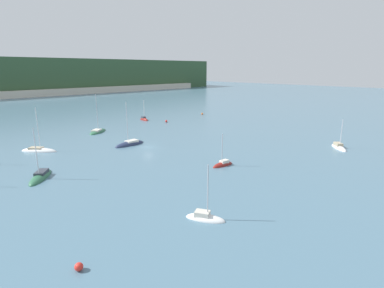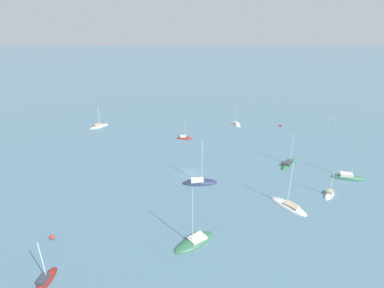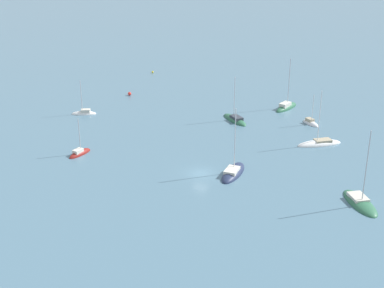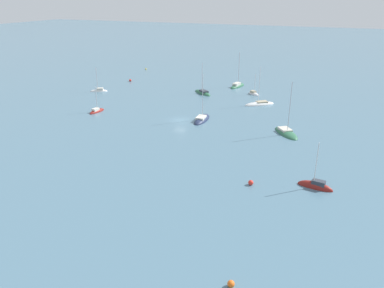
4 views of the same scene
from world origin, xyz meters
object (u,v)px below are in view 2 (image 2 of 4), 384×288
object	(u,v)px
mooring_buoy_2	(52,237)
mooring_buoy_3	(281,125)
sailboat_1	(289,206)
sailboat_4	(99,126)
sailboat_6	(46,281)
sailboat_8	(348,178)
sailboat_9	(236,124)
sailboat_0	(184,138)
sailboat_2	(200,183)
mooring_buoy_0	(333,120)
sailboat_3	(329,195)
sailboat_7	(194,242)
sailboat_5	(289,164)

from	to	relation	value
mooring_buoy_2	mooring_buoy_3	distance (m)	81.40
sailboat_1	sailboat_4	distance (m)	71.58
sailboat_6	sailboat_8	distance (m)	68.46
mooring_buoy_2	sailboat_9	bearing A→B (deg)	-125.27
sailboat_9	sailboat_1	bearing A→B (deg)	157.18
sailboat_0	sailboat_2	world-z (taller)	sailboat_2
mooring_buoy_0	sailboat_0	bearing A→B (deg)	17.01
sailboat_0	sailboat_1	distance (m)	43.29
sailboat_0	sailboat_8	world-z (taller)	sailboat_8
sailboat_6	sailboat_9	xyz separation A→B (m)	(-38.61, -68.39, 0.01)
sailboat_1	sailboat_4	xyz separation A→B (m)	(53.47, -47.60, 0.06)
sailboat_3	sailboat_4	bearing A→B (deg)	-84.76
sailboat_1	sailboat_9	size ratio (longest dim) A/B	1.38
sailboat_7	sailboat_9	distance (m)	62.03
sailboat_4	mooring_buoy_3	size ratio (longest dim) A/B	9.37
sailboat_6	mooring_buoy_2	size ratio (longest dim) A/B	10.34
sailboat_2	sailboat_4	size ratio (longest dim) A/B	1.53
sailboat_9	mooring_buoy_2	xyz separation A→B (m)	(41.66, 58.91, 0.29)
sailboat_0	sailboat_6	distance (m)	59.29
mooring_buoy_3	sailboat_5	bearing A→B (deg)	78.58
mooring_buoy_0	mooring_buoy_3	bearing A→B (deg)	15.29
sailboat_3	sailboat_8	xyz separation A→B (m)	(-7.77, -7.40, 0.02)
sailboat_7	mooring_buoy_3	world-z (taller)	sailboat_7
sailboat_0	mooring_buoy_3	distance (m)	36.18
sailboat_3	mooring_buoy_0	distance (m)	54.28
sailboat_6	mooring_buoy_3	bearing A→B (deg)	-30.75
sailboat_1	sailboat_8	distance (m)	21.59
sailboat_6	mooring_buoy_0	size ratio (longest dim) A/B	14.89
sailboat_1	mooring_buoy_0	xyz separation A→B (m)	(-32.66, -53.75, 0.21)
sailboat_8	mooring_buoy_3	size ratio (longest dim) A/B	14.50
sailboat_7	mooring_buoy_0	bearing A→B (deg)	-166.27
sailboat_1	sailboat_8	bearing A→B (deg)	-97.17
sailboat_3	mooring_buoy_0	size ratio (longest dim) A/B	12.14
sailboat_6	mooring_buoy_0	distance (m)	104.97
sailboat_0	sailboat_7	bearing A→B (deg)	-81.03
sailboat_9	mooring_buoy_0	xyz separation A→B (m)	(-37.08, -4.33, 0.16)
sailboat_5	sailboat_7	xyz separation A→B (m)	(25.81, 29.41, -0.01)
sailboat_9	mooring_buoy_2	size ratio (longest dim) A/B	9.85
sailboat_3	mooring_buoy_2	distance (m)	58.16
sailboat_5	sailboat_8	distance (m)	14.45
mooring_buoy_2	mooring_buoy_3	xyz separation A→B (m)	(-57.64, -57.47, 0.01)
sailboat_7	mooring_buoy_2	bearing A→B (deg)	-39.30
sailboat_4	sailboat_8	bearing A→B (deg)	-70.13
sailboat_0	mooring_buoy_2	bearing A→B (deg)	-110.98
sailboat_0	sailboat_4	distance (m)	32.48
mooring_buoy_0	sailboat_4	bearing A→B (deg)	4.08
sailboat_2	sailboat_3	size ratio (longest dim) A/B	1.73
sailboat_0	sailboat_4	size ratio (longest dim) A/B	0.94
sailboat_6	sailboat_4	bearing A→B (deg)	17.34
sailboat_4	mooring_buoy_2	size ratio (longest dim) A/B	9.51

